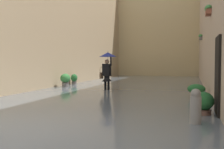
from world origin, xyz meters
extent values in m
plane|color=slate|center=(0.00, -11.25, 0.00)|extent=(60.00, 60.00, 0.00)
cube|color=slate|center=(0.00, -11.25, 0.07)|extent=(8.81, 28.50, 0.13)
cube|color=black|center=(-3.98, -2.97, 1.10)|extent=(0.08, 1.10, 2.20)
cube|color=brown|center=(-3.90, -6.33, 3.41)|extent=(0.20, 0.70, 0.18)
ellipsoid|color=#428947|center=(-3.90, -6.33, 3.57)|extent=(0.28, 0.76, 0.24)
cube|color=#66605B|center=(-3.90, -14.82, 3.16)|extent=(0.20, 0.70, 0.18)
ellipsoid|color=#387F3D|center=(-3.90, -14.82, 3.32)|extent=(0.28, 0.76, 0.24)
cube|color=tan|center=(4.90, -11.25, 4.47)|extent=(1.80, 26.50, 8.95)
cube|color=tan|center=(0.00, -23.40, 5.71)|extent=(11.61, 1.80, 11.43)
cube|color=#2D2319|center=(0.84, -8.22, 0.05)|extent=(0.16, 0.26, 0.10)
cylinder|color=black|center=(0.84, -8.22, 0.46)|extent=(0.14, 0.14, 0.72)
cube|color=#2D2319|center=(0.66, -8.19, 0.05)|extent=(0.16, 0.26, 0.10)
cylinder|color=black|center=(0.66, -8.19, 0.46)|extent=(0.14, 0.14, 0.72)
cube|color=black|center=(0.75, -8.21, 1.13)|extent=(0.42, 0.29, 0.62)
cone|color=black|center=(0.75, -8.21, 0.70)|extent=(0.59, 0.59, 0.28)
sphere|color=tan|center=(0.75, -8.21, 1.55)|extent=(0.22, 0.22, 0.22)
cylinder|color=black|center=(0.53, -8.16, 1.56)|extent=(0.10, 0.10, 0.44)
cylinder|color=black|center=(0.98, -8.25, 1.20)|extent=(0.10, 0.10, 0.48)
cylinder|color=black|center=(0.69, -8.19, 1.67)|extent=(0.02, 0.02, 0.46)
cone|color=navy|center=(0.69, -8.19, 1.90)|extent=(0.88, 0.88, 0.22)
cylinder|color=black|center=(0.69, -8.19, 2.04)|extent=(0.01, 0.01, 0.08)
cube|color=#8C6B4C|center=(1.06, -8.25, 0.84)|extent=(0.11, 0.29, 0.32)
torus|color=#8C6B4C|center=(1.06, -8.25, 1.12)|extent=(0.08, 0.30, 0.30)
cylinder|color=#9E563D|center=(-3.51, -6.48, 0.14)|extent=(0.44, 0.44, 0.27)
torus|color=brown|center=(-3.51, -6.48, 0.27)|extent=(0.47, 0.47, 0.04)
ellipsoid|color=#23602D|center=(-3.51, -6.48, 0.46)|extent=(0.69, 0.69, 0.38)
cylinder|color=#66605B|center=(3.71, -10.74, 0.15)|extent=(0.30, 0.30, 0.30)
torus|color=#56524E|center=(3.71, -10.74, 0.30)|extent=(0.34, 0.34, 0.04)
ellipsoid|color=#23602D|center=(3.71, -10.74, 0.54)|extent=(0.41, 0.41, 0.48)
cylinder|color=#66605B|center=(3.46, -9.03, 0.19)|extent=(0.37, 0.37, 0.37)
torus|color=#56524E|center=(3.46, -9.03, 0.37)|extent=(0.40, 0.40, 0.04)
ellipsoid|color=#387F3D|center=(3.46, -9.03, 0.63)|extent=(0.57, 0.57, 0.51)
cylinder|color=brown|center=(-3.63, -2.84, 0.13)|extent=(0.39, 0.39, 0.25)
torus|color=brown|center=(-3.63, -2.84, 0.25)|extent=(0.42, 0.42, 0.04)
ellipsoid|color=#23602D|center=(-3.63, -2.84, 0.49)|extent=(0.54, 0.54, 0.48)
cylinder|color=gray|center=(-3.41, -1.68, 0.38)|extent=(0.25, 0.25, 0.75)
sphere|color=gray|center=(-3.41, -1.68, 0.81)|extent=(0.23, 0.23, 0.23)
camera|label=1|loc=(-3.30, 4.59, 1.52)|focal=42.95mm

